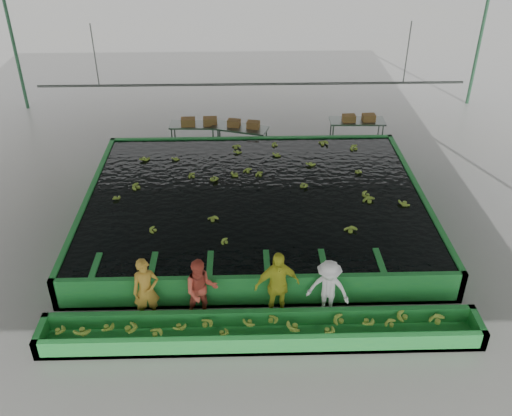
{
  "coord_description": "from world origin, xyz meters",
  "views": [
    {
      "loc": [
        -0.38,
        -13.05,
        9.43
      ],
      "look_at": [
        0.0,
        0.5,
        1.0
      ],
      "focal_mm": 40.0,
      "sensor_mm": 36.0,
      "label": 1
    }
  ],
  "objects_px": {
    "worker_b": "(201,290)",
    "packing_table_mid": "(240,139)",
    "worker_a": "(146,291)",
    "packing_table_right": "(356,132)",
    "worker_c": "(277,286)",
    "box_stack_left": "(199,125)",
    "sorting_trough": "(261,332)",
    "box_stack_right": "(358,121)",
    "worker_d": "(328,289)",
    "flotation_tank": "(255,206)",
    "box_stack_mid": "(244,127)",
    "packing_table_left": "(196,135)"
  },
  "relations": [
    {
      "from": "worker_c",
      "to": "packing_table_left",
      "type": "bearing_deg",
      "value": 91.89
    },
    {
      "from": "packing_table_left",
      "to": "worker_c",
      "type": "bearing_deg",
      "value": -75.35
    },
    {
      "from": "worker_b",
      "to": "box_stack_right",
      "type": "height_order",
      "value": "worker_b"
    },
    {
      "from": "sorting_trough",
      "to": "worker_d",
      "type": "height_order",
      "value": "worker_d"
    },
    {
      "from": "worker_c",
      "to": "worker_a",
      "type": "bearing_deg",
      "value": 167.24
    },
    {
      "from": "worker_b",
      "to": "worker_c",
      "type": "relative_size",
      "value": 0.9
    },
    {
      "from": "packing_table_left",
      "to": "box_stack_mid",
      "type": "relative_size",
      "value": 1.62
    },
    {
      "from": "packing_table_mid",
      "to": "worker_a",
      "type": "bearing_deg",
      "value": -103.69
    },
    {
      "from": "sorting_trough",
      "to": "worker_c",
      "type": "distance_m",
      "value": 1.12
    },
    {
      "from": "sorting_trough",
      "to": "box_stack_left",
      "type": "relative_size",
      "value": 7.54
    },
    {
      "from": "flotation_tank",
      "to": "worker_c",
      "type": "distance_m",
      "value": 4.34
    },
    {
      "from": "worker_b",
      "to": "packing_table_mid",
      "type": "bearing_deg",
      "value": 73.92
    },
    {
      "from": "packing_table_left",
      "to": "box_stack_right",
      "type": "relative_size",
      "value": 1.56
    },
    {
      "from": "worker_a",
      "to": "box_stack_mid",
      "type": "distance_m",
      "value": 9.35
    },
    {
      "from": "box_stack_mid",
      "to": "flotation_tank",
      "type": "bearing_deg",
      "value": -86.46
    },
    {
      "from": "packing_table_right",
      "to": "box_stack_right",
      "type": "height_order",
      "value": "box_stack_right"
    },
    {
      "from": "worker_b",
      "to": "worker_c",
      "type": "distance_m",
      "value": 1.77
    },
    {
      "from": "box_stack_left",
      "to": "box_stack_mid",
      "type": "xyz_separation_m",
      "value": [
        1.64,
        -0.36,
        0.06
      ]
    },
    {
      "from": "box_stack_left",
      "to": "packing_table_left",
      "type": "bearing_deg",
      "value": 148.06
    },
    {
      "from": "sorting_trough",
      "to": "box_stack_right",
      "type": "relative_size",
      "value": 8.17
    },
    {
      "from": "packing_table_right",
      "to": "worker_c",
      "type": "bearing_deg",
      "value": -110.62
    },
    {
      "from": "worker_c",
      "to": "packing_table_left",
      "type": "xyz_separation_m",
      "value": [
        -2.48,
        9.5,
        -0.49
      ]
    },
    {
      "from": "worker_c",
      "to": "box_stack_left",
      "type": "xyz_separation_m",
      "value": [
        -2.33,
        9.4,
        -0.05
      ]
    },
    {
      "from": "packing_table_left",
      "to": "box_stack_mid",
      "type": "xyz_separation_m",
      "value": [
        1.79,
        -0.45,
        0.5
      ]
    },
    {
      "from": "box_stack_mid",
      "to": "box_stack_right",
      "type": "bearing_deg",
      "value": 5.32
    },
    {
      "from": "worker_b",
      "to": "packing_table_mid",
      "type": "distance_m",
      "value": 9.11
    },
    {
      "from": "worker_b",
      "to": "packing_table_right",
      "type": "height_order",
      "value": "worker_b"
    },
    {
      "from": "sorting_trough",
      "to": "box_stack_right",
      "type": "height_order",
      "value": "box_stack_right"
    },
    {
      "from": "packing_table_mid",
      "to": "box_stack_left",
      "type": "xyz_separation_m",
      "value": [
        -1.5,
        0.35,
        0.41
      ]
    },
    {
      "from": "worker_c",
      "to": "packing_table_mid",
      "type": "relative_size",
      "value": 0.9
    },
    {
      "from": "flotation_tank",
      "to": "packing_table_right",
      "type": "bearing_deg",
      "value": 52.74
    },
    {
      "from": "packing_table_mid",
      "to": "box_stack_left",
      "type": "distance_m",
      "value": 1.59
    },
    {
      "from": "worker_a",
      "to": "packing_table_left",
      "type": "height_order",
      "value": "worker_a"
    },
    {
      "from": "worker_a",
      "to": "box_stack_left",
      "type": "xyz_separation_m",
      "value": [
        0.7,
        9.4,
        0.02
      ]
    },
    {
      "from": "packing_table_mid",
      "to": "box_stack_right",
      "type": "distance_m",
      "value": 4.49
    },
    {
      "from": "sorting_trough",
      "to": "packing_table_right",
      "type": "xyz_separation_m",
      "value": [
        3.98,
        10.34,
        0.22
      ]
    },
    {
      "from": "box_stack_left",
      "to": "sorting_trough",
      "type": "bearing_deg",
      "value": -79.25
    },
    {
      "from": "flotation_tank",
      "to": "packing_table_left",
      "type": "distance_m",
      "value": 5.6
    },
    {
      "from": "flotation_tank",
      "to": "worker_a",
      "type": "relative_size",
      "value": 5.9
    },
    {
      "from": "worker_b",
      "to": "packing_table_right",
      "type": "distance_m",
      "value": 10.94
    },
    {
      "from": "worker_d",
      "to": "box_stack_mid",
      "type": "bearing_deg",
      "value": 119.77
    },
    {
      "from": "sorting_trough",
      "to": "flotation_tank",
      "type": "bearing_deg",
      "value": 90.0
    },
    {
      "from": "sorting_trough",
      "to": "box_stack_left",
      "type": "xyz_separation_m",
      "value": [
        -1.94,
        10.2,
        0.62
      ]
    },
    {
      "from": "worker_c",
      "to": "worker_d",
      "type": "xyz_separation_m",
      "value": [
        1.2,
        0.0,
        -0.14
      ]
    },
    {
      "from": "worker_a",
      "to": "packing_table_right",
      "type": "distance_m",
      "value": 11.62
    },
    {
      "from": "worker_a",
      "to": "packing_table_left",
      "type": "bearing_deg",
      "value": 71.16
    },
    {
      "from": "worker_a",
      "to": "worker_d",
      "type": "distance_m",
      "value": 4.23
    },
    {
      "from": "packing_table_right",
      "to": "worker_a",
      "type": "bearing_deg",
      "value": -124.78
    },
    {
      "from": "packing_table_right",
      "to": "box_stack_right",
      "type": "distance_m",
      "value": 0.48
    },
    {
      "from": "worker_b",
      "to": "worker_a",
      "type": "bearing_deg",
      "value": 169.81
    }
  ]
}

